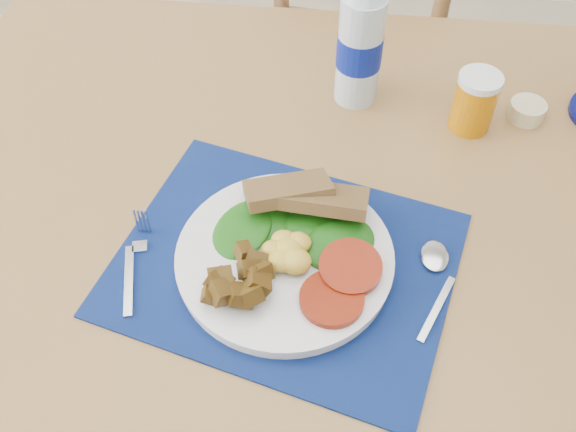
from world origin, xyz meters
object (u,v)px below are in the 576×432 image
object	(u,v)px
breakfast_plate	(280,256)
chair_far	(359,49)
juice_glass	(474,103)
water_bottle	(360,41)

from	to	relation	value
breakfast_plate	chair_far	bearing A→B (deg)	73.36
chair_far	juice_glass	size ratio (longest dim) A/B	11.39
chair_far	juice_glass	world-z (taller)	chair_far
breakfast_plate	water_bottle	xyz separation A→B (m)	(0.08, 0.36, 0.09)
breakfast_plate	juice_glass	bearing A→B (deg)	39.05
chair_far	water_bottle	world-z (taller)	chair_far
breakfast_plate	water_bottle	bearing A→B (deg)	66.95
water_bottle	juice_glass	bearing A→B (deg)	-15.84
breakfast_plate	juice_glass	size ratio (longest dim) A/B	3.10
chair_far	juice_glass	bearing A→B (deg)	116.52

